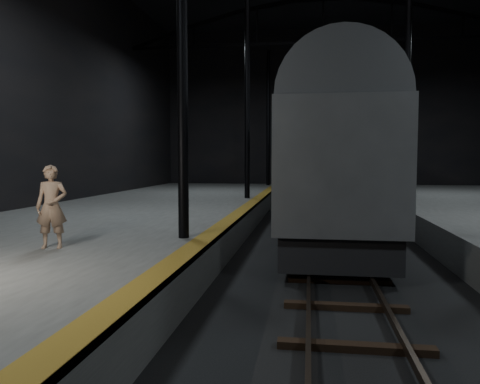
# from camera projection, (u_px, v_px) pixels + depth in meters

# --- Properties ---
(ground) EXTENTS (44.00, 44.00, 0.00)m
(ground) POSITION_uv_depth(u_px,v_px,m) (331.00, 251.00, 15.07)
(ground) COLOR black
(ground) RESTS_ON ground
(platform_left) EXTENTS (9.00, 43.80, 1.00)m
(platform_left) POSITION_uv_depth(u_px,v_px,m) (111.00, 230.00, 16.13)
(platform_left) COLOR #4E4E4C
(platform_left) RESTS_ON ground
(tactile_strip) EXTENTS (0.50, 43.80, 0.01)m
(tactile_strip) POSITION_uv_depth(u_px,v_px,m) (232.00, 218.00, 15.47)
(tactile_strip) COLOR olive
(tactile_strip) RESTS_ON platform_left
(track) EXTENTS (2.40, 43.00, 0.24)m
(track) POSITION_uv_depth(u_px,v_px,m) (331.00, 249.00, 15.06)
(track) COLOR #3F3328
(track) RESTS_ON ground
(train) EXTENTS (3.25, 21.77, 5.82)m
(train) POSITION_uv_depth(u_px,v_px,m) (326.00, 153.00, 21.05)
(train) COLOR gray
(train) RESTS_ON ground
(woman) EXTENTS (0.75, 0.59, 1.82)m
(woman) POSITION_uv_depth(u_px,v_px,m) (52.00, 207.00, 10.18)
(woman) COLOR #A17E63
(woman) RESTS_ON platform_left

